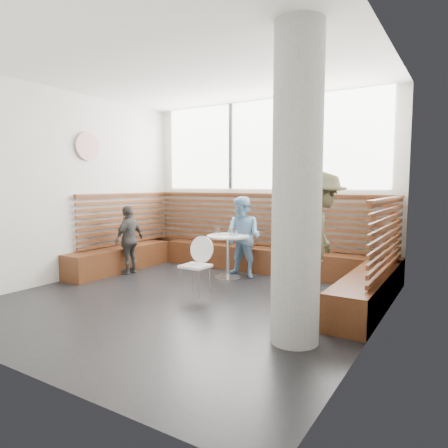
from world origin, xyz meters
The scene contains 15 objects.
room centered at (0.00, 0.00, 1.60)m, with size 5.00×5.00×3.20m.
booth centered at (0.00, 1.77, 0.41)m, with size 5.00×2.50×1.44m.
concrete_column centered at (1.85, -0.60, 1.60)m, with size 0.50×0.50×3.20m, color gray.
wall_art centered at (-2.46, 0.40, 2.30)m, with size 0.50×0.50×0.03m, color white.
cafe_table centered at (-0.19, 1.45, 0.54)m, with size 0.73×0.73×0.75m.
cafe_chair centered at (-0.11, 0.43, 0.50)m, with size 0.41×0.40×0.85m.
adult_man centered at (1.57, 1.04, 0.90)m, with size 1.17×0.67×1.81m, color #515136.
child_back centered at (-0.02, 1.68, 0.71)m, with size 0.69×0.54×1.42m, color #75A3CA.
child_left centered at (-1.94, 0.83, 0.63)m, with size 0.73×0.31×1.25m, color #43403D.
plate_near centered at (-0.31, 1.58, 0.76)m, with size 0.20×0.20×0.01m, color white.
plate_far centered at (-0.12, 1.63, 0.76)m, with size 0.20×0.20×0.01m, color white.
glass_left centered at (-0.39, 1.42, 0.81)m, with size 0.08×0.08×0.12m, color white.
glass_mid centered at (-0.11, 1.43, 0.81)m, with size 0.07×0.07×0.12m, color white.
glass_right centered at (-0.03, 1.42, 0.81)m, with size 0.06×0.06×0.10m, color white.
menu_card centered at (-0.17, 1.24, 0.76)m, with size 0.20×0.14×0.00m, color #A5C64C.
Camera 1 is at (3.34, -4.40, 1.64)m, focal length 32.00 mm.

